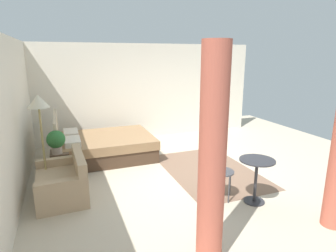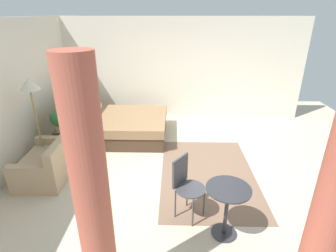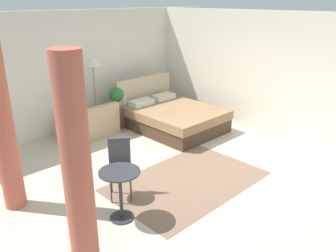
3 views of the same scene
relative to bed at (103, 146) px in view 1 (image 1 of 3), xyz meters
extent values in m
cube|color=beige|center=(-1.43, -1.58, -0.29)|extent=(8.59, 9.42, 0.02)
cube|color=silver|center=(-1.43, 1.63, 1.06)|extent=(8.59, 0.12, 2.69)
cube|color=silver|center=(1.36, -1.58, 1.06)|extent=(0.12, 6.42, 2.69)
cube|color=#7F604C|center=(-1.60, -1.97, -0.28)|extent=(2.60, 1.70, 0.01)
cube|color=#473323|center=(0.00, -0.08, -0.13)|extent=(1.65, 2.09, 0.31)
cube|color=#93704C|center=(0.00, -0.08, 0.13)|extent=(1.69, 2.13, 0.20)
cube|color=tan|center=(0.00, 1.00, 0.27)|extent=(1.70, 0.07, 1.10)
cube|color=silver|center=(-0.36, 0.68, 0.29)|extent=(0.59, 0.32, 0.12)
cube|color=silver|center=(0.36, 0.69, 0.29)|extent=(0.59, 0.32, 0.12)
cube|color=tan|center=(-1.71, 0.96, -0.09)|extent=(1.23, 0.82, 0.39)
cube|color=tan|center=(-1.70, 0.64, 0.28)|extent=(1.21, 0.18, 0.36)
cube|color=tan|center=(-1.18, 0.98, 0.17)|extent=(0.17, 0.79, 0.14)
cube|color=tan|center=(-2.24, 0.94, 0.17)|extent=(0.17, 0.79, 0.14)
cube|color=brown|center=(-0.76, 0.96, -0.03)|extent=(0.43, 0.35, 0.51)
cylinder|color=tan|center=(-0.86, 0.99, 0.30)|extent=(0.19, 0.19, 0.14)
sphere|color=#2D6B33|center=(-0.86, 0.99, 0.51)|extent=(0.35, 0.35, 0.35)
cylinder|color=silver|center=(-0.64, 1.00, 0.33)|extent=(0.11, 0.11, 0.21)
cylinder|color=#99844C|center=(-1.31, 1.20, -0.27)|extent=(0.24, 0.24, 0.02)
cylinder|color=#99844C|center=(-1.31, 1.20, 0.48)|extent=(0.04, 0.04, 1.49)
cone|color=beige|center=(-1.31, 1.20, 1.33)|extent=(0.36, 0.36, 0.22)
cylinder|color=#2D2D33|center=(-3.03, -2.03, -0.27)|extent=(0.34, 0.34, 0.02)
cylinder|color=#2D2D33|center=(-3.03, -2.03, 0.08)|extent=(0.05, 0.05, 0.72)
cylinder|color=#2D2D33|center=(-3.03, -2.03, 0.45)|extent=(0.57, 0.57, 0.02)
cylinder|color=#3F3F44|center=(-2.91, -1.61, -0.05)|extent=(0.02, 0.02, 0.47)
cylinder|color=#3F3F44|center=(-2.67, -1.79, -0.05)|extent=(0.02, 0.02, 0.47)
cylinder|color=#3F3F44|center=(-2.73, -1.37, -0.05)|extent=(0.02, 0.02, 0.47)
cylinder|color=#3F3F44|center=(-2.49, -1.55, -0.05)|extent=(0.02, 0.02, 0.47)
cylinder|color=#3F3F44|center=(-2.70, -1.58, 0.19)|extent=(0.60, 0.60, 0.02)
cube|color=#3F3F44|center=(-2.59, -1.43, 0.42)|extent=(0.29, 0.23, 0.44)
cylinder|color=#C15B47|center=(-3.97, -0.65, 0.98)|extent=(0.31, 0.31, 2.53)
camera|label=1|loc=(-6.52, 0.83, 2.09)|focal=30.35mm
camera|label=2|loc=(-5.73, -1.33, 2.46)|focal=27.98mm
camera|label=3|loc=(-5.43, -5.43, 2.66)|focal=36.70mm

